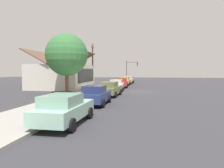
{
  "coord_description": "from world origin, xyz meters",
  "views": [
    {
      "loc": [
        -29.07,
        -1.39,
        2.78
      ],
      "look_at": [
        -0.46,
        3.36,
        0.98
      ],
      "focal_mm": 34.34,
      "sensor_mm": 36.0,
      "label": 1
    }
  ],
  "objects_px": {
    "traffic_light_main": "(131,68)",
    "fire_hydrant_red": "(85,96)",
    "car_ivory": "(117,85)",
    "utility_pole_wooden": "(93,64)",
    "car_seafoam": "(64,109)",
    "car_navy": "(95,95)",
    "car_olive": "(110,89)",
    "car_silver": "(129,80)",
    "car_mustard": "(125,81)",
    "car_cherry": "(122,83)",
    "shade_tree": "(67,55)"
  },
  "relations": [
    {
      "from": "car_mustard",
      "to": "car_silver",
      "type": "height_order",
      "value": "same"
    },
    {
      "from": "car_ivory",
      "to": "fire_hydrant_red",
      "type": "xyz_separation_m",
      "value": [
        -10.39,
        1.43,
        -0.32
      ]
    },
    {
      "from": "car_seafoam",
      "to": "car_mustard",
      "type": "relative_size",
      "value": 1.07
    },
    {
      "from": "car_navy",
      "to": "traffic_light_main",
      "type": "bearing_deg",
      "value": -0.03
    },
    {
      "from": "car_navy",
      "to": "utility_pole_wooden",
      "type": "distance_m",
      "value": 21.01
    },
    {
      "from": "car_navy",
      "to": "car_mustard",
      "type": "bearing_deg",
      "value": 0.49
    },
    {
      "from": "car_cherry",
      "to": "car_silver",
      "type": "distance_m",
      "value": 12.11
    },
    {
      "from": "shade_tree",
      "to": "car_navy",
      "type": "bearing_deg",
      "value": -145.07
    },
    {
      "from": "car_seafoam",
      "to": "car_silver",
      "type": "relative_size",
      "value": 0.95
    },
    {
      "from": "car_seafoam",
      "to": "utility_pole_wooden",
      "type": "relative_size",
      "value": 0.62
    },
    {
      "from": "car_cherry",
      "to": "traffic_light_main",
      "type": "xyz_separation_m",
      "value": [
        16.38,
        -0.22,
        2.68
      ]
    },
    {
      "from": "car_ivory",
      "to": "car_silver",
      "type": "xyz_separation_m",
      "value": [
        18.17,
        -0.09,
        0.0
      ]
    },
    {
      "from": "car_olive",
      "to": "utility_pole_wooden",
      "type": "height_order",
      "value": "utility_pole_wooden"
    },
    {
      "from": "car_seafoam",
      "to": "car_navy",
      "type": "height_order",
      "value": "same"
    },
    {
      "from": "traffic_light_main",
      "to": "fire_hydrant_red",
      "type": "xyz_separation_m",
      "value": [
        -32.84,
        1.66,
        -2.99
      ]
    },
    {
      "from": "car_seafoam",
      "to": "car_navy",
      "type": "distance_m",
      "value": 6.47
    },
    {
      "from": "car_silver",
      "to": "fire_hydrant_red",
      "type": "height_order",
      "value": "car_silver"
    },
    {
      "from": "car_seafoam",
      "to": "car_olive",
      "type": "bearing_deg",
      "value": 0.06
    },
    {
      "from": "utility_pole_wooden",
      "to": "car_olive",
      "type": "bearing_deg",
      "value": -158.39
    },
    {
      "from": "car_mustard",
      "to": "car_navy",
      "type": "bearing_deg",
      "value": -177.63
    },
    {
      "from": "traffic_light_main",
      "to": "car_mustard",
      "type": "bearing_deg",
      "value": 178.35
    },
    {
      "from": "car_navy",
      "to": "shade_tree",
      "type": "distance_m",
      "value": 10.33
    },
    {
      "from": "car_seafoam",
      "to": "car_silver",
      "type": "distance_m",
      "value": 36.78
    },
    {
      "from": "traffic_light_main",
      "to": "fire_hydrant_red",
      "type": "height_order",
      "value": "traffic_light_main"
    },
    {
      "from": "car_ivory",
      "to": "car_cherry",
      "type": "bearing_deg",
      "value": -2.28
    },
    {
      "from": "shade_tree",
      "to": "fire_hydrant_red",
      "type": "bearing_deg",
      "value": -146.4
    },
    {
      "from": "car_silver",
      "to": "fire_hydrant_red",
      "type": "distance_m",
      "value": 28.61
    },
    {
      "from": "car_seafoam",
      "to": "car_ivory",
      "type": "xyz_separation_m",
      "value": [
        18.61,
        -0.05,
        -0.0
      ]
    },
    {
      "from": "car_seafoam",
      "to": "car_olive",
      "type": "height_order",
      "value": "same"
    },
    {
      "from": "car_silver",
      "to": "traffic_light_main",
      "type": "distance_m",
      "value": 5.05
    },
    {
      "from": "car_cherry",
      "to": "car_mustard",
      "type": "bearing_deg",
      "value": -2.0
    },
    {
      "from": "car_seafoam",
      "to": "utility_pole_wooden",
      "type": "xyz_separation_m",
      "value": [
        26.52,
        5.38,
        3.11
      ]
    },
    {
      "from": "car_olive",
      "to": "car_ivory",
      "type": "height_order",
      "value": "same"
    },
    {
      "from": "car_navy",
      "to": "car_silver",
      "type": "xyz_separation_m",
      "value": [
        30.32,
        -0.09,
        0.0
      ]
    },
    {
      "from": "car_navy",
      "to": "fire_hydrant_red",
      "type": "height_order",
      "value": "car_navy"
    },
    {
      "from": "car_ivory",
      "to": "traffic_light_main",
      "type": "xyz_separation_m",
      "value": [
        22.45,
        -0.23,
        2.68
      ]
    },
    {
      "from": "car_olive",
      "to": "car_navy",
      "type": "bearing_deg",
      "value": -178.07
    },
    {
      "from": "car_navy",
      "to": "car_cherry",
      "type": "xyz_separation_m",
      "value": [
        18.21,
        -0.01,
        -0.0
      ]
    },
    {
      "from": "car_mustard",
      "to": "utility_pole_wooden",
      "type": "distance_m",
      "value": 7.59
    },
    {
      "from": "car_navy",
      "to": "utility_pole_wooden",
      "type": "relative_size",
      "value": 0.58
    },
    {
      "from": "shade_tree",
      "to": "car_ivory",
      "type": "bearing_deg",
      "value": -51.93
    },
    {
      "from": "car_cherry",
      "to": "utility_pole_wooden",
      "type": "bearing_deg",
      "value": 68.62
    },
    {
      "from": "utility_pole_wooden",
      "to": "fire_hydrant_red",
      "type": "relative_size",
      "value": 10.56
    },
    {
      "from": "car_navy",
      "to": "car_olive",
      "type": "bearing_deg",
      "value": -0.87
    },
    {
      "from": "car_navy",
      "to": "traffic_light_main",
      "type": "xyz_separation_m",
      "value": [
        34.59,
        -0.23,
        2.68
      ]
    },
    {
      "from": "car_silver",
      "to": "utility_pole_wooden",
      "type": "distance_m",
      "value": 12.06
    },
    {
      "from": "car_mustard",
      "to": "utility_pole_wooden",
      "type": "xyz_separation_m",
      "value": [
        -4.38,
        5.37,
        3.12
      ]
    },
    {
      "from": "traffic_light_main",
      "to": "shade_tree",
      "type": "bearing_deg",
      "value": 167.94
    },
    {
      "from": "traffic_light_main",
      "to": "car_cherry",
      "type": "bearing_deg",
      "value": 179.21
    },
    {
      "from": "car_ivory",
      "to": "utility_pole_wooden",
      "type": "height_order",
      "value": "utility_pole_wooden"
    }
  ]
}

